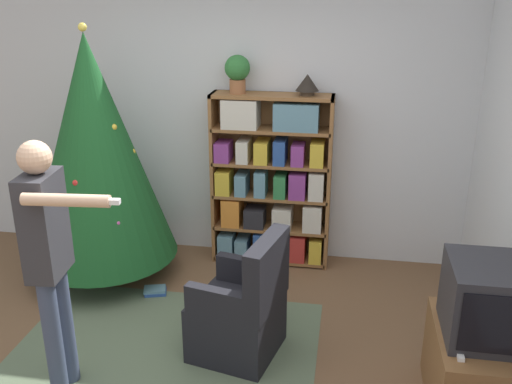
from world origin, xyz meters
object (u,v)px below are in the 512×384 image
object	(u,v)px
armchair	(242,313)
standing_person	(49,251)
bookshelf	(271,181)
christmas_tree	(95,150)
potted_plant	(237,71)
television	(484,300)
table_lamp	(307,83)

from	to	relation	value
armchair	standing_person	size ratio (longest dim) A/B	0.55
bookshelf	armchair	distance (m)	1.54
christmas_tree	potted_plant	xyz separation A→B (m)	(1.12, 0.54, 0.60)
standing_person	armchair	bearing A→B (deg)	113.34
bookshelf	standing_person	size ratio (longest dim) A/B	0.95
bookshelf	standing_person	bearing A→B (deg)	-117.15
bookshelf	television	bearing A→B (deg)	-50.41
bookshelf	standing_person	world-z (taller)	standing_person
christmas_tree	armchair	bearing A→B (deg)	-33.25
christmas_tree	bookshelf	bearing A→B (deg)	20.57
armchair	potted_plant	world-z (taller)	potted_plant
bookshelf	potted_plant	world-z (taller)	potted_plant
christmas_tree	standing_person	bearing A→B (deg)	-76.09
television	table_lamp	bearing A→B (deg)	123.26
television	bookshelf	bearing A→B (deg)	129.59
bookshelf	standing_person	distance (m)	2.30
standing_person	television	bearing A→B (deg)	89.94
television	standing_person	size ratio (longest dim) A/B	0.31
christmas_tree	table_lamp	size ratio (longest dim) A/B	11.02
standing_person	christmas_tree	bearing A→B (deg)	-171.23
bookshelf	armchair	bearing A→B (deg)	-89.70
christmas_tree	standing_person	world-z (taller)	christmas_tree
christmas_tree	table_lamp	xyz separation A→B (m)	(1.72, 0.54, 0.51)
bookshelf	christmas_tree	bearing A→B (deg)	-159.43
television	potted_plant	xyz separation A→B (m)	(-1.80, 1.82, 1.00)
bookshelf	christmas_tree	size ratio (longest dim) A/B	0.72
television	christmas_tree	size ratio (longest dim) A/B	0.23
television	christmas_tree	world-z (taller)	christmas_tree
bookshelf	television	world-z (taller)	bookshelf
christmas_tree	table_lamp	world-z (taller)	christmas_tree
standing_person	table_lamp	size ratio (longest dim) A/B	8.38
bookshelf	potted_plant	xyz separation A→B (m)	(-0.30, 0.01, 0.99)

